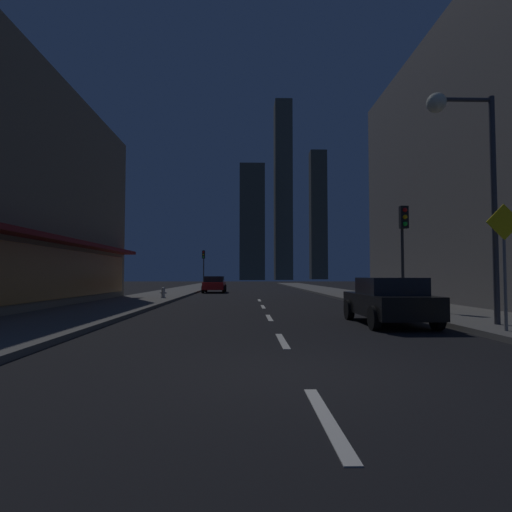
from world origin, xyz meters
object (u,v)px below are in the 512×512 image
Objects in this scene: car_parked_near at (389,300)px; traffic_light_far_left at (204,260)px; traffic_light_near_right at (403,234)px; car_parked_far at (214,284)px; fire_hydrant_far_left at (163,293)px; pedestrian_crossing_sign at (505,255)px; street_lamp_right at (464,151)px.

traffic_light_far_left is at bearing 105.28° from car_parked_near.
car_parked_far is at bearing 113.89° from traffic_light_near_right.
car_parked_near is 1.01× the size of traffic_light_far_left.
car_parked_far reaches higher than fire_hydrant_far_left.
traffic_light_far_left reaches higher than pedestrian_crossing_sign.
pedestrian_crossing_sign is (11.10, -35.96, -1.18)m from traffic_light_far_left.
traffic_light_near_right reaches higher than car_parked_near.
street_lamp_right is (8.98, -25.48, 4.33)m from car_parked_far.
car_parked_near is 4.86m from street_lamp_right.
car_parked_near is 3.56m from pedestrian_crossing_sign.
traffic_light_near_right is 1.33× the size of pedestrian_crossing_sign.
traffic_light_far_left is 0.64× the size of street_lamp_right.
traffic_light_near_right is 6.39m from pedestrian_crossing_sign.
street_lamp_right is (1.78, -1.32, 4.33)m from car_parked_near.
car_parked_near is at bearing -73.41° from car_parked_far.
car_parked_near is at bearing 143.44° from street_lamp_right.
traffic_light_near_right is at bearing -69.67° from traffic_light_far_left.
fire_hydrant_far_left is 19.36m from pedestrian_crossing_sign.
traffic_light_near_right reaches higher than fire_hydrant_far_left.
street_lamp_right is at bearing -51.45° from fire_hydrant_far_left.
car_parked_near is 1.01× the size of traffic_light_near_right.
fire_hydrant_far_left is (-2.30, -11.32, -0.29)m from car_parked_far.
pedestrian_crossing_sign is (0.10, -6.28, -1.18)m from traffic_light_near_right.
car_parked_far is at bearing 109.41° from street_lamp_right.
traffic_light_far_left is at bearing 107.15° from pedestrian_crossing_sign.
car_parked_near is at bearing -74.72° from traffic_light_far_left.
fire_hydrant_far_left is at bearing -101.48° from car_parked_far.
traffic_light_near_right is (1.90, 3.62, 2.45)m from car_parked_near.
car_parked_far is at bearing -78.26° from traffic_light_far_left.
car_parked_near is 15.97m from fire_hydrant_far_left.
pedestrian_crossing_sign is at bearing -71.07° from car_parked_far.
fire_hydrant_far_left is 0.16× the size of traffic_light_near_right.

